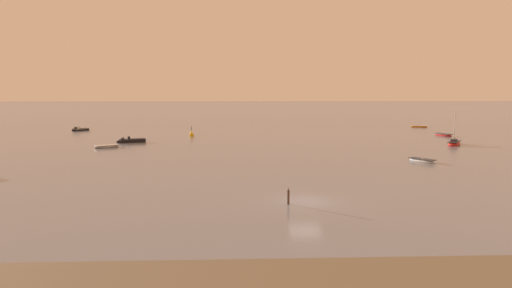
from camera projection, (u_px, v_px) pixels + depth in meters
The scene contains 10 objects.
ground_plane at pixel (305, 201), 35.66m from camera, with size 800.00×800.00×0.00m, color gray.
rowboat_moored_0 at pixel (419, 127), 110.81m from camera, with size 4.24×2.58×0.63m.
rowboat_moored_1 at pixel (107, 147), 70.06m from camera, with size 3.87×3.24×0.60m.
rowboat_moored_2 at pixel (443, 135), 89.06m from camera, with size 2.68×4.28×0.64m.
sailboat_moored_1 at pixel (454, 143), 73.90m from camera, with size 4.45×5.32×5.99m.
rowboat_moored_4 at pixel (422, 161), 55.82m from camera, with size 3.00×3.63×0.56m.
motorboat_moored_1 at pixel (78, 130), 100.63m from camera, with size 3.56×4.10×1.55m.
motorboat_moored_2 at pixel (128, 141), 77.16m from camera, with size 5.20×3.44×1.69m.
channel_buoy at pixel (191, 134), 87.46m from camera, with size 0.90×0.90×2.30m.
mooring_post_near at pixel (288, 196), 34.63m from camera, with size 0.22×0.22×1.42m.
Camera 1 is at (-5.39, -34.70, 8.68)m, focal length 31.29 mm.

